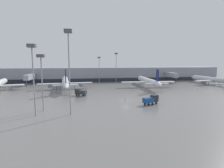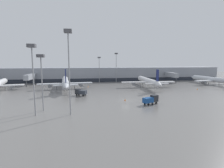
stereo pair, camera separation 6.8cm
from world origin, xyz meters
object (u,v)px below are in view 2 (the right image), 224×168
object	(u,v)px
service_truck_0	(81,92)
service_truck_1	(151,99)
parked_jet_3	(213,79)
apron_light_mast_4	(99,62)
apron_light_mast_5	(32,59)
apron_light_mast_2	(116,59)
traffic_cone_1	(125,100)
traffic_cone_4	(197,89)
traffic_cone_3	(81,86)
parked_jet_2	(65,82)
parked_jet_1	(148,81)
apron_light_mast_7	(68,49)
apron_light_mast_1	(41,65)
traffic_cone_2	(88,87)

from	to	relation	value
service_truck_0	service_truck_1	bearing A→B (deg)	166.81
parked_jet_3	service_truck_0	distance (m)	76.40
apron_light_mast_4	apron_light_mast_5	distance (m)	68.20
apron_light_mast_2	apron_light_mast_4	world-z (taller)	apron_light_mast_2
apron_light_mast_5	traffic_cone_1	bearing A→B (deg)	25.56
apron_light_mast_2	traffic_cone_4	bearing A→B (deg)	-46.79
traffic_cone_3	apron_light_mast_5	size ratio (longest dim) A/B	0.03
parked_jet_2	apron_light_mast_5	xyz separation A→B (m)	(-3.23, -40.81, 10.37)
parked_jet_1	traffic_cone_3	bearing A→B (deg)	79.09
service_truck_1	apron_light_mast_7	size ratio (longest dim) A/B	0.26
parked_jet_1	traffic_cone_3	distance (m)	34.89
apron_light_mast_1	traffic_cone_4	bearing A→B (deg)	21.91
parked_jet_1	apron_light_mast_7	world-z (taller)	apron_light_mast_7
traffic_cone_4	apron_light_mast_1	xyz separation A→B (m)	(-63.24, -25.44, 11.80)
parked_jet_3	traffic_cone_2	world-z (taller)	parked_jet_3
parked_jet_3	apron_light_mast_7	bearing A→B (deg)	112.18
parked_jet_3	traffic_cone_4	size ratio (longest dim) A/B	59.60
traffic_cone_2	apron_light_mast_4	distance (m)	23.99
parked_jet_1	apron_light_mast_4	xyz separation A→B (m)	(-22.55, 25.01, 9.49)
apron_light_mast_1	apron_light_mast_7	distance (m)	9.61
traffic_cone_2	traffic_cone_3	bearing A→B (deg)	146.39
parked_jet_1	parked_jet_2	world-z (taller)	parked_jet_2
apron_light_mast_5	service_truck_0	bearing A→B (deg)	65.51
service_truck_0	traffic_cone_3	xyz separation A→B (m)	(-0.31, 24.90, -1.18)
service_truck_1	apron_light_mast_5	bearing A→B (deg)	167.78
traffic_cone_1	apron_light_mast_7	world-z (taller)	apron_light_mast_7
apron_light_mast_5	traffic_cone_2	bearing A→B (deg)	73.00
traffic_cone_1	apron_light_mast_4	distance (m)	54.17
traffic_cone_1	traffic_cone_4	xyz separation A→B (m)	(38.85, 17.23, -0.08)
apron_light_mast_5	traffic_cone_3	bearing A→B (deg)	77.96
service_truck_0	traffic_cone_2	distance (m)	22.72
parked_jet_3	traffic_cone_2	xyz separation A→B (m)	(-70.19, 1.89, -2.64)
traffic_cone_1	parked_jet_3	bearing A→B (deg)	28.28
traffic_cone_2	apron_light_mast_7	bearing A→B (deg)	-96.81
parked_jet_2	apron_light_mast_1	world-z (taller)	apron_light_mast_1
traffic_cone_2	apron_light_mast_5	xyz separation A→B (m)	(-13.95, -45.63, 13.36)
traffic_cone_2	service_truck_0	bearing A→B (deg)	-98.59
traffic_cone_4	apron_light_mast_2	distance (m)	49.17
traffic_cone_1	apron_light_mast_2	world-z (taller)	apron_light_mast_2
traffic_cone_1	apron_light_mast_2	size ratio (longest dim) A/B	0.04
apron_light_mast_4	service_truck_1	bearing A→B (deg)	-79.73
apron_light_mast_1	traffic_cone_3	bearing A→B (deg)	78.17
traffic_cone_4	service_truck_0	bearing A→B (deg)	-173.43
parked_jet_3	apron_light_mast_4	size ratio (longest dim) A/B	2.15
parked_jet_3	apron_light_mast_1	xyz separation A→B (m)	(-83.13, -39.81, 9.15)
apron_light_mast_4	traffic_cone_2	bearing A→B (deg)	-111.43
apron_light_mast_1	apron_light_mast_5	distance (m)	4.36
traffic_cone_3	apron_light_mast_1	bearing A→B (deg)	-101.83
apron_light_mast_1	traffic_cone_2	bearing A→B (deg)	72.75
parked_jet_2	apron_light_mast_4	xyz separation A→B (m)	(18.23, 23.92, 9.45)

